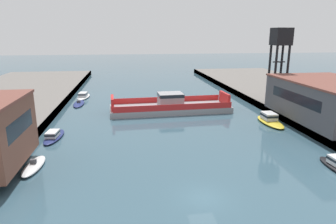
% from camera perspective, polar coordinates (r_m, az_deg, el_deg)
% --- Properties ---
extents(ground_plane, '(400.00, 400.00, 0.00)m').
position_cam_1_polar(ground_plane, '(28.67, 6.82, -15.92)').
color(ground_plane, '#385666').
extents(chain_ferry, '(23.17, 8.12, 3.63)m').
position_cam_1_polar(chain_ferry, '(57.47, 0.46, 1.15)').
color(chain_ferry, '#939399').
rests_on(chain_ferry, ground).
extents(moored_boat_near_left, '(2.67, 6.86, 1.24)m').
position_cam_1_polar(moored_boat_near_left, '(45.81, -20.98, -4.23)').
color(moored_boat_near_left, navy).
rests_on(moored_boat_near_left, ground).
extents(moored_boat_near_right, '(2.16, 7.11, 0.91)m').
position_cam_1_polar(moored_boat_near_right, '(66.12, -16.63, 1.55)').
color(moored_boat_near_right, navy).
rests_on(moored_boat_near_right, ground).
extents(moored_boat_mid_right, '(2.77, 7.83, 1.72)m').
position_cam_1_polar(moored_boat_mid_right, '(52.88, 18.83, -1.37)').
color(moored_boat_mid_right, yellow).
rests_on(moored_boat_mid_right, ground).
extents(moored_boat_far_left, '(2.12, 5.80, 1.08)m').
position_cam_1_polar(moored_boat_far_left, '(36.97, -24.21, -9.35)').
color(moored_boat_far_left, white).
rests_on(moored_boat_far_left, ground).
extents(moored_boat_far_right, '(3.04, 7.49, 1.34)m').
position_cam_1_polar(moored_boat_far_right, '(72.73, -15.82, 2.99)').
color(moored_boat_far_right, white).
rests_on(moored_boat_far_right, ground).
extents(warehouse_shed, '(12.96, 19.78, 6.13)m').
position_cam_1_polar(warehouse_shed, '(54.27, 28.63, 2.04)').
color(warehouse_shed, '#4C4C51').
rests_on(warehouse_shed, quay_right).
extents(crane_tower, '(3.18, 3.18, 14.37)m').
position_cam_1_polar(crane_tower, '(61.70, 20.66, 11.86)').
color(crane_tower, black).
rests_on(crane_tower, quay_right).
extents(bollard_left_aft, '(0.32, 0.32, 0.71)m').
position_cam_1_polar(bollard_left_aft, '(36.91, -29.18, -7.69)').
color(bollard_left_aft, black).
rests_on(bollard_left_aft, quay_left).
extents(bollard_left_far, '(0.32, 0.32, 0.71)m').
position_cam_1_polar(bollard_left_far, '(41.50, -26.67, -5.01)').
color(bollard_left_far, black).
rests_on(bollard_left_far, quay_left).
extents(bollard_right_far, '(0.32, 0.32, 0.71)m').
position_cam_1_polar(bollard_right_far, '(47.08, 27.22, -2.86)').
color(bollard_right_far, black).
rests_on(bollard_right_far, quay_right).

